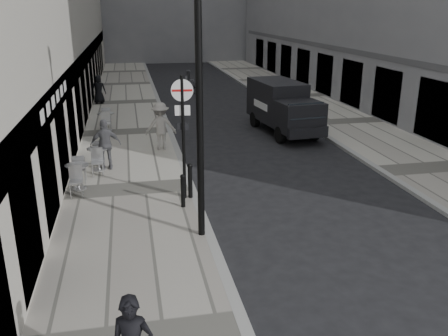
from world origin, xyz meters
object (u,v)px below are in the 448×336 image
Objects in this scene: panel_van at (282,105)px; cyclist at (189,85)px; sign_post at (183,122)px; lamppost at (199,92)px.

cyclist is (-2.99, 11.14, -0.68)m from panel_van.
sign_post is at bearing -118.67° from cyclist.
cyclist is at bearing 99.13° from panel_van.
panel_van is at bearing 59.27° from sign_post.
sign_post is 0.72× the size of panel_van.
sign_post reaches higher than cyclist.
lamppost is at bearing -81.93° from sign_post.
lamppost reaches higher than sign_post.
panel_van is at bearing 61.81° from lamppost.
lamppost is 3.94× the size of cyclist.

